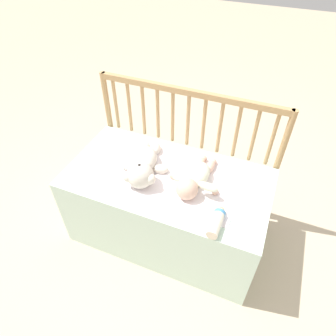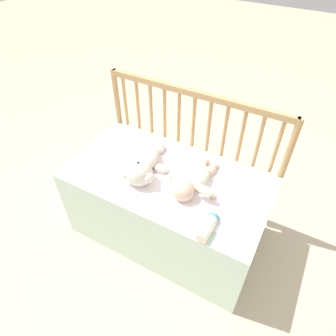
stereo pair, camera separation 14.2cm
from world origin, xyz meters
TOP-DOWN VIEW (x-y plane):
  - ground_plane at (0.00, 0.00)m, footprint 12.00×12.00m
  - crib_mattress at (0.00, 0.00)m, footprint 1.18×0.62m
  - crib_rail at (0.00, 0.33)m, footprint 1.18×0.04m
  - blanket at (-0.00, 0.03)m, footprint 0.83×0.52m
  - teddy_bear at (-0.13, -0.03)m, footprint 0.29×0.42m
  - baby at (0.16, 0.00)m, footprint 0.30×0.39m
  - baby_bottle at (0.35, -0.22)m, footprint 0.06×0.18m

SIDE VIEW (x-z plane):
  - ground_plane at x=0.00m, z-range 0.00..0.00m
  - crib_mattress at x=0.00m, z-range 0.00..0.53m
  - blanket at x=0.00m, z-range 0.53..0.54m
  - baby_bottle at x=0.35m, z-range 0.53..0.59m
  - baby at x=0.16m, z-range 0.52..0.64m
  - teddy_bear at x=-0.13m, z-range 0.52..0.67m
  - crib_rail at x=0.00m, z-range 0.19..1.11m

